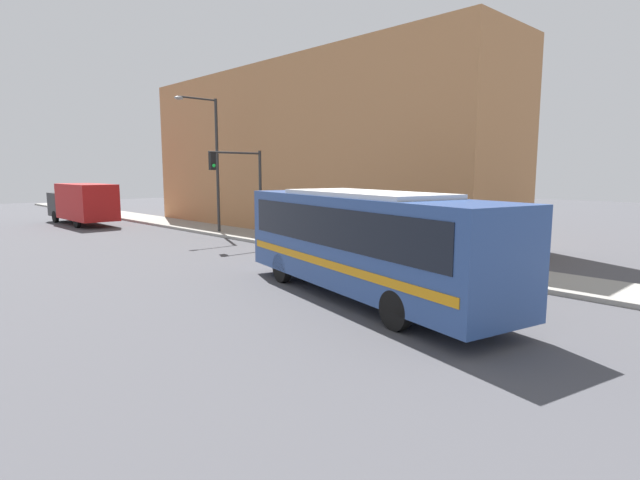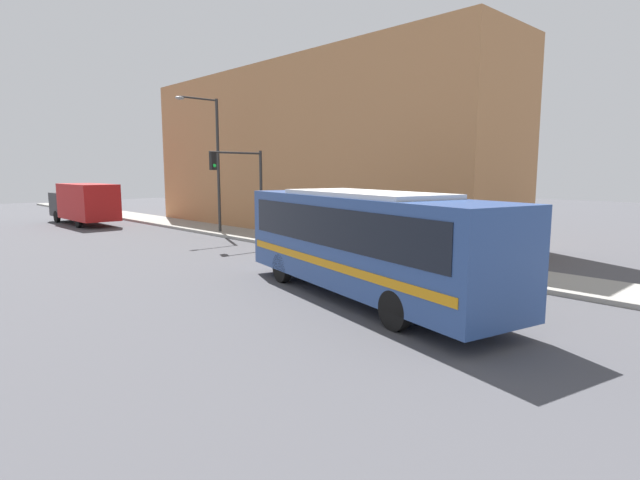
% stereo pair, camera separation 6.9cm
% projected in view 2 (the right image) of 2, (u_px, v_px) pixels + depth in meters
% --- Properties ---
extents(ground_plane, '(120.00, 120.00, 0.00)m').
position_uv_depth(ground_plane, '(374.00, 300.00, 15.26)').
color(ground_plane, '#47474C').
extents(sidewalk, '(3.00, 70.00, 0.17)m').
position_uv_depth(sidewalk, '(205.00, 228.00, 33.71)').
color(sidewalk, gray).
rests_on(sidewalk, ground_plane).
extents(building_facade, '(6.00, 27.73, 10.46)m').
position_uv_depth(building_facade, '(305.00, 150.00, 32.38)').
color(building_facade, '#B27A4C').
rests_on(building_facade, ground_plane).
extents(city_bus, '(4.91, 11.01, 3.30)m').
position_uv_depth(city_bus, '(364.00, 237.00, 15.16)').
color(city_bus, '#2D4C8C').
rests_on(city_bus, ground_plane).
extents(delivery_truck, '(2.47, 8.27, 2.99)m').
position_uv_depth(delivery_truck, '(84.00, 202.00, 36.54)').
color(delivery_truck, '#B21919').
rests_on(delivery_truck, ground_plane).
extents(fire_hydrant, '(0.24, 0.33, 0.70)m').
position_uv_depth(fire_hydrant, '(403.00, 253.00, 20.66)').
color(fire_hydrant, '#999999').
rests_on(fire_hydrant, sidewalk).
extents(traffic_light_pole, '(3.28, 0.35, 4.84)m').
position_uv_depth(traffic_light_pole, '(243.00, 178.00, 26.66)').
color(traffic_light_pole, '#2D2D2D').
rests_on(traffic_light_pole, sidewalk).
extents(parking_meter, '(0.14, 0.14, 1.29)m').
position_uv_depth(parking_meter, '(293.00, 227.00, 25.65)').
color(parking_meter, '#2D2D2D').
rests_on(parking_meter, sidewalk).
extents(street_lamp, '(2.80, 0.28, 8.06)m').
position_uv_depth(street_lamp, '(213.00, 154.00, 30.31)').
color(street_lamp, '#2D2D2D').
rests_on(street_lamp, sidewalk).
extents(pedestrian_near_corner, '(0.34, 0.34, 1.70)m').
position_uv_depth(pedestrian_near_corner, '(346.00, 231.00, 24.10)').
color(pedestrian_near_corner, '#23283D').
rests_on(pedestrian_near_corner, sidewalk).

